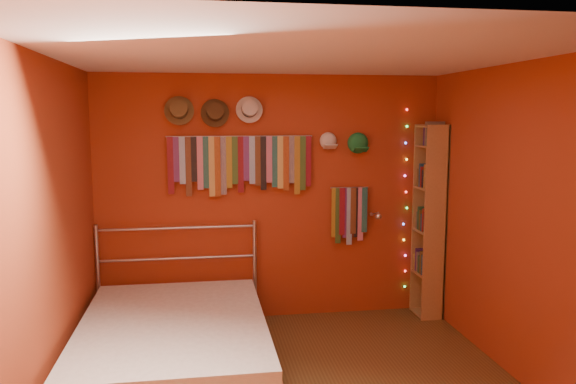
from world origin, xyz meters
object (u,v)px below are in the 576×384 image
reading_lamp (377,216)px  bookshelf (432,220)px  bed (174,344)px  tie_rack (241,162)px

reading_lamp → bookshelf: (0.59, -0.00, -0.06)m
reading_lamp → bookshelf: 0.60m
bed → bookshelf: bearing=20.2°
reading_lamp → bed: (-2.01, -0.97, -0.84)m
tie_rack → bookshelf: (1.97, -0.16, -0.62)m
reading_lamp → bookshelf: size_ratio=0.14×
tie_rack → bed: 1.90m
bookshelf → reading_lamp: bearing=179.8°
reading_lamp → bookshelf: bookshelf is taller
bed → reading_lamp: bearing=25.6°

